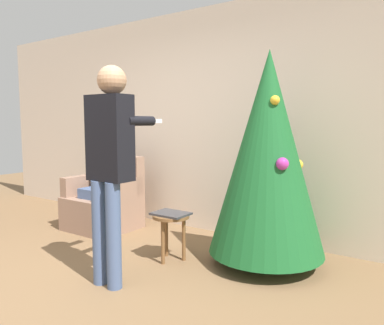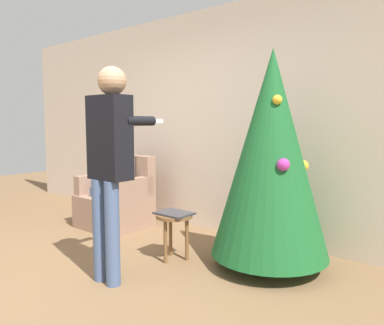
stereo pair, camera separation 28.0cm
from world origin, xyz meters
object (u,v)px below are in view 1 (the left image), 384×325
(person_seated, at_px, (103,176))
(person_standing, at_px, (110,155))
(side_stool, at_px, (171,223))
(christmas_tree, at_px, (268,153))
(armchair, at_px, (105,203))

(person_seated, bearing_deg, person_standing, -39.87)
(person_standing, height_order, side_stool, person_standing)
(christmas_tree, relative_size, person_seated, 1.61)
(armchair, bearing_deg, person_seated, -90.00)
(christmas_tree, bearing_deg, person_standing, -128.26)
(christmas_tree, relative_size, person_standing, 1.11)
(person_seated, distance_m, side_stool, 1.47)
(person_seated, bearing_deg, side_stool, -15.95)
(christmas_tree, height_order, side_stool, christmas_tree)
(armchair, bearing_deg, person_standing, -40.51)
(christmas_tree, relative_size, side_stool, 4.41)
(side_stool, bearing_deg, person_seated, 164.05)
(armchair, relative_size, person_standing, 0.51)
(christmas_tree, xyz_separation_m, armchair, (-2.18, 0.00, -0.74))
(person_seated, relative_size, person_standing, 0.69)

